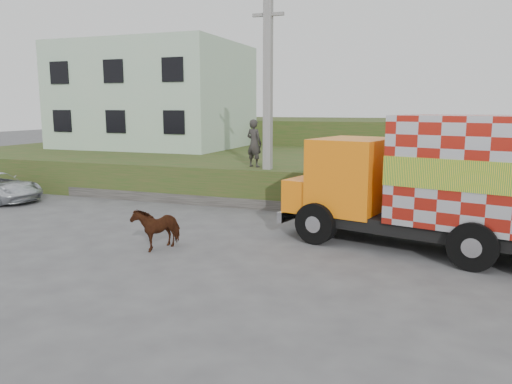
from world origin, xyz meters
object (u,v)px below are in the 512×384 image
at_px(cargo_truck, 451,183).
at_px(pedestrian, 254,143).
at_px(cow, 157,227).
at_px(utility_pole, 268,101).

xyz_separation_m(cargo_truck, pedestrian, (-7.24, 4.55, 0.56)).
height_order(cargo_truck, cow, cargo_truck).
bearing_deg(cargo_truck, pedestrian, 161.99).
distance_m(cargo_truck, cow, 8.01).
distance_m(utility_pole, cargo_truck, 7.97).
bearing_deg(cargo_truck, cow, -148.69).
bearing_deg(utility_pole, pedestrian, 146.21).
xyz_separation_m(cow, pedestrian, (0.31, 6.88, 1.86)).
xyz_separation_m(utility_pole, cargo_truck, (6.50, -4.06, -2.19)).
bearing_deg(cow, utility_pole, 98.89).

